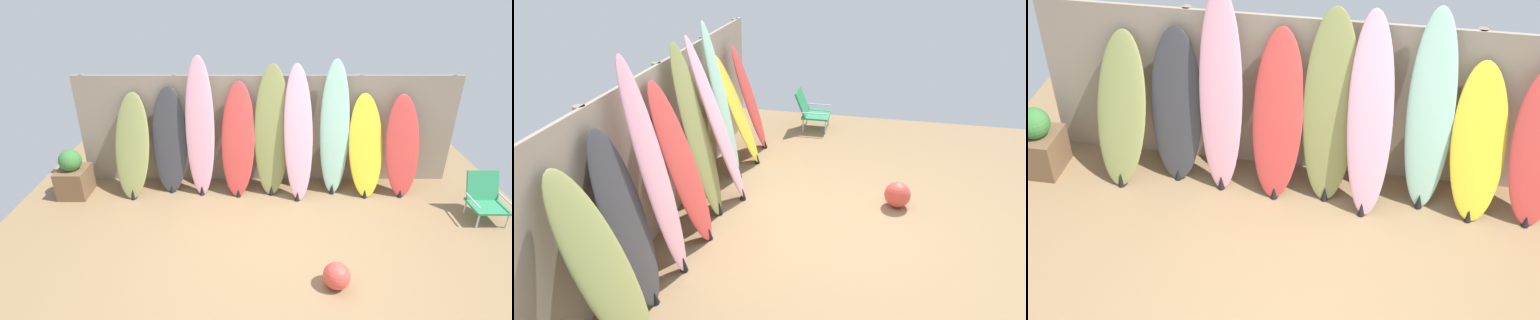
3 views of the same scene
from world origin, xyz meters
The scene contains 12 objects.
ground centered at (0.00, 0.00, 0.00)m, with size 7.68×7.68×0.00m, color #8E704C.
fence_back centered at (0.00, 2.01, 0.90)m, with size 6.08×0.11×1.80m.
surfboard_olive_0 centered at (-2.11, 1.60, 0.78)m, with size 0.57×0.72×1.58m.
surfboard_charcoal_1 centered at (-1.54, 1.71, 0.82)m, with size 0.57×0.44×1.66m.
surfboard_pink_2 centered at (-1.04, 1.65, 1.05)m, with size 0.45×0.50×2.14m.
surfboard_red_3 centered at (-0.46, 1.64, 0.87)m, with size 0.55×0.63×1.75m.
surfboard_olive_4 centered at (0.07, 1.65, 0.99)m, with size 0.56×0.51×2.01m.
surfboard_pink_5 centered at (0.47, 1.57, 1.00)m, with size 0.52×0.74×2.03m.
surfboard_seafoam_6 centered at (1.04, 1.69, 1.03)m, with size 0.49×0.52×2.08m.
surfboard_yellow_7 centered at (1.54, 1.63, 0.77)m, with size 0.60×0.69×1.56m.
surfboard_red_8 centered at (2.11, 1.61, 0.77)m, with size 0.59×0.60×1.56m.
planter_box centered at (-3.05, 1.47, 0.33)m, with size 0.44×0.49×0.77m.
Camera 3 is at (0.60, -4.22, 4.89)m, focal length 50.00 mm.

